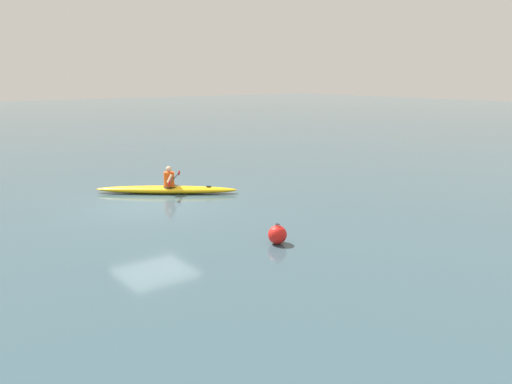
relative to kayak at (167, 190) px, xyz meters
name	(u,v)px	position (x,y,z in m)	size (l,w,h in m)	color
ground_plane	(152,203)	(1.07, 0.99, -0.14)	(160.00, 160.00, 0.00)	#334C56
kayak	(167,190)	(0.00, 0.00, 0.00)	(4.40, 3.73, 0.27)	#EAB214
kayaker	(170,178)	(-0.10, 0.08, 0.44)	(1.48, 1.81, 0.73)	#E04C14
mooring_buoy_white_far	(277,235)	(0.41, 6.79, 0.10)	(0.48, 0.48, 0.53)	red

